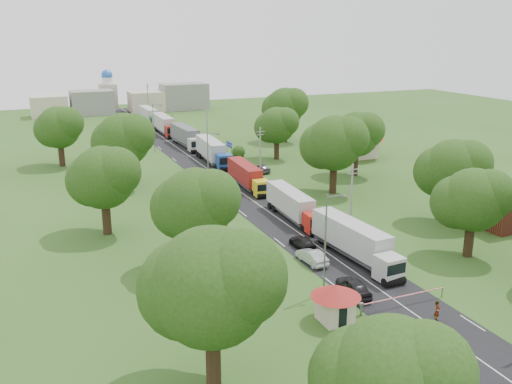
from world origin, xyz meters
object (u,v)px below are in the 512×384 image
boom_barrier (391,300)px  guard_booth (336,298)px  info_sign (229,148)px  pedestrian_near (437,312)px  truck_0 (355,241)px  car_lane_mid (312,257)px  car_lane_front (353,287)px

boom_barrier → guard_booth: bearing=-180.0°
guard_booth → info_sign: info_sign is taller
pedestrian_near → boom_barrier: bearing=90.5°
boom_barrier → pedestrian_near: pedestrian_near is taller
truck_0 → pedestrian_near: truck_0 is taller
boom_barrier → car_lane_mid: size_ratio=2.03×
boom_barrier → truck_0: (3.12, 11.02, 1.26)m
info_sign → car_lane_mid: 48.75m
truck_0 → car_lane_mid: bearing=168.4°
info_sign → pedestrian_near: size_ratio=2.19×
car_lane_mid → car_lane_front: bearing=86.4°
info_sign → pedestrian_near: (-4.26, -63.50, -2.06)m
pedestrian_near → truck_0: bearing=54.0°
boom_barrier → truck_0: truck_0 is taller
guard_booth → pedestrian_near: guard_booth is taller
car_lane_front → truck_0: bearing=-116.7°
info_sign → truck_0: 49.11m
truck_0 → car_lane_mid: (-4.76, 0.98, -1.41)m
car_lane_front → pedestrian_near: size_ratio=2.60×
pedestrian_near → car_lane_front: bearing=85.9°
boom_barrier → car_lane_front: car_lane_front is taller
guard_booth → truck_0: size_ratio=0.30×
info_sign → pedestrian_near: bearing=-93.8°
guard_booth → info_sign: size_ratio=1.07×
car_lane_mid → pedestrian_near: 15.99m
guard_booth → truck_0: (8.96, 11.02, -0.01)m
car_lane_front → pedestrian_near: (3.94, -7.20, 0.11)m
boom_barrier → pedestrian_near: bearing=-56.7°
boom_barrier → guard_booth: 5.98m
guard_booth → car_lane_mid: (4.20, 12.00, -1.42)m
info_sign → guard_booth: bearing=-101.7°
truck_0 → boom_barrier: bearing=-105.8°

